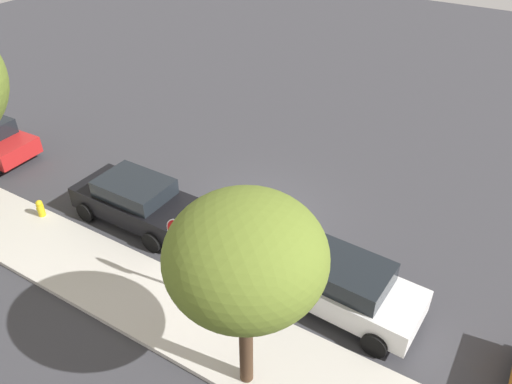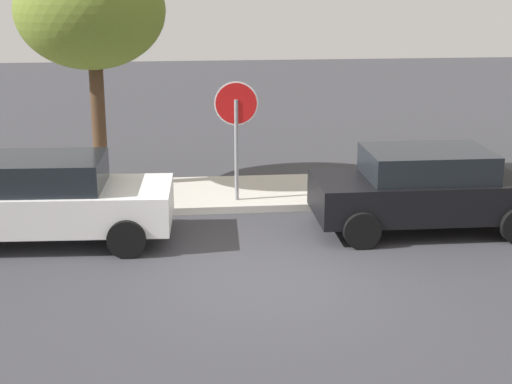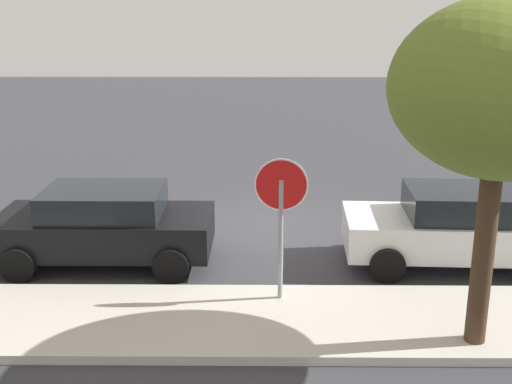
% 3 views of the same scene
% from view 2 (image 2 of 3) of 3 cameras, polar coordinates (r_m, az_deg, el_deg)
% --- Properties ---
extents(ground_plane, '(60.00, 60.00, 0.00)m').
position_cam_2_polar(ground_plane, '(12.04, 1.08, -6.41)').
color(ground_plane, '#38383D').
extents(sidewalk_curb, '(32.00, 2.35, 0.14)m').
position_cam_2_polar(sidewalk_curb, '(16.35, -0.87, -0.08)').
color(sidewalk_curb, beige).
rests_on(sidewalk_curb, ground_plane).
extents(stop_sign, '(0.85, 0.09, 2.50)m').
position_cam_2_polar(stop_sign, '(15.28, -1.44, 5.20)').
color(stop_sign, gray).
rests_on(stop_sign, ground_plane).
extents(parked_car_black, '(4.05, 2.00, 1.49)m').
position_cam_2_polar(parked_car_black, '(14.43, 12.27, 0.26)').
color(parked_car_black, black).
rests_on(parked_car_black, ground_plane).
extents(parked_car_white, '(4.44, 2.12, 1.50)m').
position_cam_2_polar(parked_car_white, '(13.96, -15.32, -0.46)').
color(parked_car_white, white).
rests_on(parked_car_white, ground_plane).
extents(street_tree_mid_block, '(3.02, 3.02, 4.96)m').
position_cam_2_polar(street_tree_mid_block, '(16.48, -11.96, 12.71)').
color(street_tree_mid_block, '#422D1E').
rests_on(street_tree_mid_block, ground_plane).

